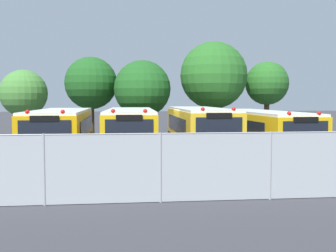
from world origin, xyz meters
TOP-DOWN VIEW (x-y plane):
  - ground_plane at (0.00, 0.00)m, footprint 160.00×160.00m
  - school_bus_0 at (-5.39, -0.19)m, footprint 2.68×9.89m
  - school_bus_1 at (-1.86, -0.17)m, footprint 2.66×10.16m
  - school_bus_2 at (1.78, -0.27)m, footprint 2.54×9.46m
  - school_bus_3 at (5.24, 0.10)m, footprint 2.74×10.84m
  - tree_0 at (-9.59, 9.71)m, footprint 3.46×3.46m
  - tree_1 at (-4.65, 9.48)m, footprint 3.89×3.89m
  - tree_2 at (-0.80, 7.95)m, footprint 4.08×4.08m
  - tree_3 at (4.26, 8.24)m, footprint 4.94×4.94m
  - tree_4 at (8.95, 9.27)m, footprint 3.34×3.33m
  - chainlink_fence at (0.51, -9.80)m, footprint 16.65×0.07m
  - traffic_cone at (-3.37, -9.04)m, footprint 0.45×0.45m

SIDE VIEW (x-z plane):
  - ground_plane at x=0.00m, z-range 0.00..0.00m
  - traffic_cone at x=-3.37m, z-range 0.00..0.59m
  - chainlink_fence at x=0.51m, z-range 0.04..2.09m
  - school_bus_3 at x=5.24m, z-range 0.07..2.59m
  - school_bus_0 at x=-5.39m, z-range 0.07..2.68m
  - school_bus_1 at x=-1.86m, z-range 0.07..2.70m
  - school_bus_2 at x=1.78m, z-range 0.07..2.76m
  - tree_0 at x=-9.59m, z-range 0.92..6.11m
  - tree_2 at x=-0.80m, z-range 0.94..6.74m
  - tree_1 at x=-4.65m, z-range 1.08..7.24m
  - tree_4 at x=8.95m, z-range 1.37..7.27m
  - tree_3 at x=4.26m, z-range 1.19..8.43m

